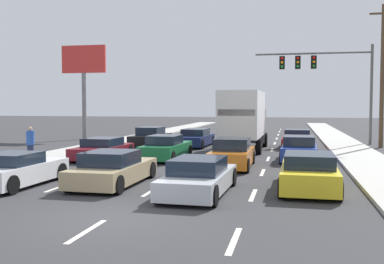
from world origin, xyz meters
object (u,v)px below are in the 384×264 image
(car_black, at_px, (151,137))
(roadside_billboard, at_px, (84,73))
(car_white, at_px, (17,170))
(car_orange, at_px, (232,154))
(car_yellow, at_px, (309,172))
(car_blue, at_px, (299,149))
(car_maroon, at_px, (103,149))
(pedestrian_near_corner, at_px, (30,144))
(car_silver, at_px, (199,177))
(car_red, at_px, (297,140))
(box_truck, at_px, (244,117))
(traffic_signal_mast, at_px, (318,69))
(car_navy, at_px, (196,138))
(car_tan, at_px, (113,169))
(utility_pole_mid, at_px, (382,75))
(car_green, at_px, (166,148))

(car_black, distance_m, roadside_billboard, 9.84)
(car_white, height_order, car_orange, car_orange)
(car_yellow, bearing_deg, car_blue, 91.33)
(car_maroon, xyz_separation_m, pedestrian_near_corner, (-2.84, -2.29, 0.44))
(car_silver, distance_m, car_red, 17.08)
(box_truck, distance_m, car_orange, 7.95)
(car_white, distance_m, roadside_billboard, 22.63)
(car_black, bearing_deg, box_truck, -17.44)
(traffic_signal_mast, bearing_deg, car_maroon, -133.14)
(car_orange, distance_m, car_yellow, 5.88)
(car_red, distance_m, pedestrian_near_corner, 16.99)
(car_silver, relative_size, roadside_billboard, 0.59)
(traffic_signal_mast, bearing_deg, car_navy, -153.27)
(car_black, xyz_separation_m, car_yellow, (10.33, -14.84, 0.00))
(pedestrian_near_corner, bearing_deg, car_yellow, -17.99)
(car_tan, relative_size, car_blue, 1.09)
(car_black, bearing_deg, car_maroon, -90.54)
(car_navy, xyz_separation_m, box_truck, (3.57, -2.16, 1.53))
(car_blue, xyz_separation_m, traffic_signal_mast, (1.47, 11.11, 4.94))
(car_black, relative_size, car_white, 1.10)
(utility_pole_mid, bearing_deg, traffic_signal_mast, 149.06)
(car_white, bearing_deg, traffic_signal_mast, 60.79)
(car_red, bearing_deg, box_truck, -143.37)
(car_navy, bearing_deg, car_maroon, -111.93)
(car_maroon, distance_m, car_yellow, 12.32)
(car_black, distance_m, car_white, 16.33)
(car_tan, distance_m, car_red, 17.09)
(car_green, bearing_deg, car_red, 48.91)
(car_white, bearing_deg, car_red, 58.99)
(car_black, relative_size, roadside_billboard, 0.59)
(car_green, xyz_separation_m, car_silver, (3.57, -8.84, -0.04))
(car_maroon, relative_size, traffic_signal_mast, 0.53)
(car_yellow, bearing_deg, pedestrian_near_corner, 162.01)
(car_green, bearing_deg, car_silver, -68.02)
(box_truck, relative_size, car_red, 1.85)
(car_green, distance_m, traffic_signal_mast, 15.30)
(car_tan, height_order, roadside_billboard, roadside_billboard)
(car_tan, xyz_separation_m, car_blue, (6.73, 8.51, 0.04))
(car_green, bearing_deg, traffic_signal_mast, 54.66)
(car_red, relative_size, traffic_signal_mast, 0.50)
(car_blue, distance_m, roadside_billboard, 21.33)
(car_black, distance_m, box_truck, 7.31)
(car_maroon, xyz_separation_m, car_navy, (3.33, 8.27, 0.05))
(car_silver, height_order, car_red, car_red)
(car_silver, height_order, pedestrian_near_corner, pedestrian_near_corner)
(car_white, distance_m, car_silver, 6.68)
(car_maroon, distance_m, roadside_billboard, 15.45)
(car_maroon, height_order, car_tan, car_tan)
(car_blue, xyz_separation_m, pedestrian_near_corner, (-13.06, -3.66, 0.37))
(car_tan, height_order, pedestrian_near_corner, pedestrian_near_corner)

